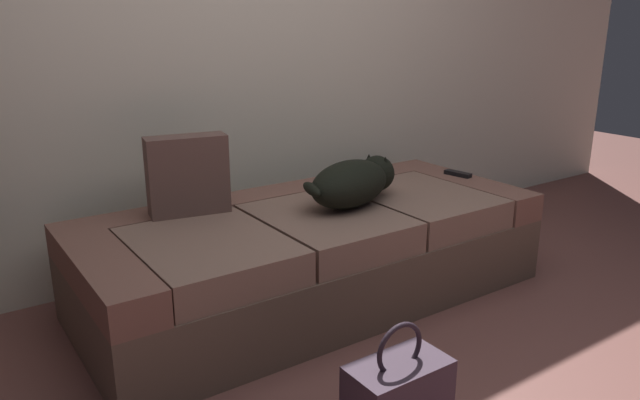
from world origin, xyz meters
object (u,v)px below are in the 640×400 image
(handbag, at_px, (398,396))
(couch, at_px, (314,253))
(tv_remote, at_px, (458,174))
(throw_pillow, at_px, (188,175))
(dog_dark, at_px, (354,182))

(handbag, bearing_deg, couch, 71.24)
(tv_remote, bearing_deg, handbag, -152.60)
(tv_remote, distance_m, handbag, 1.64)
(throw_pillow, bearing_deg, dog_dark, -24.17)
(tv_remote, bearing_deg, couch, 172.03)
(couch, height_order, throw_pillow, throw_pillow)
(couch, height_order, handbag, couch)
(dog_dark, xyz_separation_m, throw_pillow, (-0.67, 0.30, 0.07))
(dog_dark, bearing_deg, tv_remote, 6.50)
(dog_dark, height_order, throw_pillow, throw_pillow)
(couch, height_order, dog_dark, dog_dark)
(dog_dark, relative_size, throw_pillow, 1.73)
(couch, distance_m, tv_remote, 0.98)
(couch, distance_m, throw_pillow, 0.67)
(tv_remote, height_order, throw_pillow, throw_pillow)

